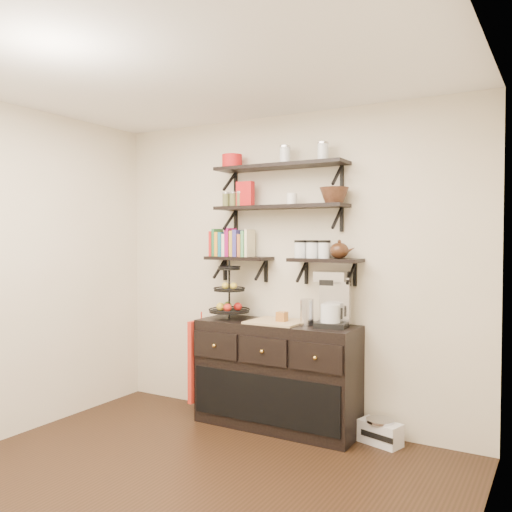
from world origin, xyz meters
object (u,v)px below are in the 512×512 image
object	(u,v)px
coffee_maker	(333,300)
fruit_stand	(230,298)
sideboard	(276,375)
radio	(380,432)

from	to	relation	value
coffee_maker	fruit_stand	bearing A→B (deg)	172.92
sideboard	fruit_stand	size ratio (longest dim) A/B	2.66
sideboard	coffee_maker	bearing A→B (deg)	3.54
coffee_maker	radio	world-z (taller)	coffee_maker
sideboard	fruit_stand	xyz separation A→B (m)	(-0.47, 0.00, 0.63)
coffee_maker	sideboard	bearing A→B (deg)	174.87
sideboard	coffee_maker	xyz separation A→B (m)	(0.50, 0.03, 0.66)
coffee_maker	radio	xyz separation A→B (m)	(0.38, 0.04, -1.02)
sideboard	fruit_stand	world-z (taller)	fruit_stand
fruit_stand	coffee_maker	world-z (taller)	fruit_stand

